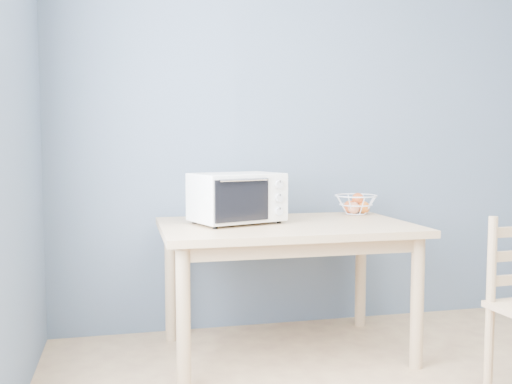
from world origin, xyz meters
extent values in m
cube|color=slate|center=(0.00, 2.25, 1.30)|extent=(4.00, 0.01, 2.60)
cube|color=tan|center=(-0.64, 1.70, 0.73)|extent=(1.40, 0.90, 0.04)
cylinder|color=tan|center=(-1.26, 1.33, 0.35)|extent=(0.07, 0.07, 0.71)
cylinder|color=tan|center=(-0.02, 1.33, 0.35)|extent=(0.07, 0.07, 0.71)
cylinder|color=tan|center=(-1.26, 2.07, 0.35)|extent=(0.07, 0.07, 0.71)
cylinder|color=tan|center=(-0.02, 2.07, 0.35)|extent=(0.07, 0.07, 0.71)
cube|color=white|center=(-0.91, 1.76, 0.90)|extent=(0.56, 0.46, 0.27)
cube|color=black|center=(-0.97, 1.74, 0.90)|extent=(0.39, 0.37, 0.21)
cube|color=black|center=(-0.91, 1.58, 0.90)|extent=(0.31, 0.12, 0.23)
cylinder|color=silver|center=(-0.91, 1.57, 1.01)|extent=(0.28, 0.11, 0.02)
cube|color=white|center=(-0.69, 1.67, 0.90)|extent=(0.13, 0.05, 0.25)
cylinder|color=black|center=(-1.06, 1.58, 0.76)|extent=(0.03, 0.03, 0.02)
cylinder|color=black|center=(-0.68, 1.71, 0.76)|extent=(0.03, 0.03, 0.02)
cylinder|color=black|center=(-1.14, 1.81, 0.76)|extent=(0.03, 0.03, 0.02)
cylinder|color=black|center=(-0.76, 1.95, 0.76)|extent=(0.03, 0.03, 0.02)
cylinder|color=silver|center=(-0.69, 1.66, 0.98)|extent=(0.05, 0.03, 0.05)
cylinder|color=silver|center=(-0.69, 1.66, 0.90)|extent=(0.05, 0.03, 0.05)
cylinder|color=silver|center=(-0.69, 1.66, 0.83)|extent=(0.05, 0.03, 0.05)
torus|color=silver|center=(-0.09, 2.00, 0.87)|extent=(0.27, 0.27, 0.01)
torus|color=silver|center=(-0.09, 2.00, 0.81)|extent=(0.21, 0.21, 0.01)
torus|color=silver|center=(-0.09, 2.00, 0.76)|extent=(0.13, 0.13, 0.01)
sphere|color=red|center=(-0.12, 2.01, 0.80)|extent=(0.08, 0.08, 0.08)
sphere|color=#CF6018|center=(-0.05, 1.98, 0.80)|extent=(0.08, 0.08, 0.08)
sphere|color=#CF7750|center=(-0.08, 2.05, 0.79)|extent=(0.08, 0.08, 0.08)
sphere|color=red|center=(-0.08, 1.99, 0.85)|extent=(0.08, 0.08, 0.08)
sphere|color=#CF7750|center=(-0.12, 1.96, 0.80)|extent=(0.08, 0.08, 0.08)
cylinder|color=tan|center=(0.14, 0.94, 0.21)|extent=(0.04, 0.04, 0.43)
cylinder|color=tan|center=(0.14, 0.94, 0.64)|extent=(0.04, 0.04, 0.43)
camera|label=1|loc=(-1.53, -1.36, 1.18)|focal=40.00mm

